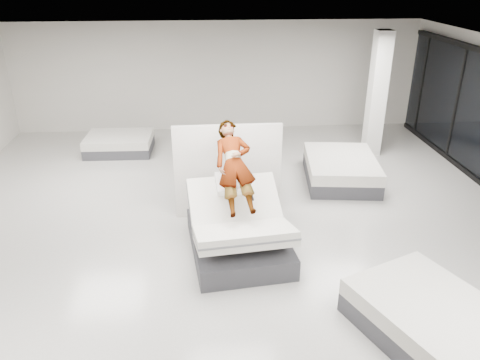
{
  "coord_description": "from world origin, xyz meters",
  "views": [
    {
      "loc": [
        -0.41,
        -6.94,
        4.58
      ],
      "look_at": [
        0.2,
        0.87,
        1.0
      ],
      "focal_mm": 35.0,
      "sensor_mm": 36.0,
      "label": 1
    }
  ],
  "objects_px": {
    "hero_bed": "(238,232)",
    "flat_bed_right_far": "(341,169)",
    "person": "(235,178)",
    "flat_bed_right_near": "(431,320)",
    "flat_bed_left_far": "(119,143)",
    "remote": "(252,197)",
    "column": "(377,95)",
    "divider_panel": "(228,171)"
  },
  "relations": [
    {
      "from": "person",
      "to": "remote",
      "type": "distance_m",
      "value": 0.47
    },
    {
      "from": "divider_panel",
      "to": "flat_bed_left_far",
      "type": "height_order",
      "value": "divider_panel"
    },
    {
      "from": "person",
      "to": "divider_panel",
      "type": "relative_size",
      "value": 0.85
    },
    {
      "from": "flat_bed_right_far",
      "to": "flat_bed_left_far",
      "type": "relative_size",
      "value": 1.28
    },
    {
      "from": "flat_bed_right_far",
      "to": "flat_bed_left_far",
      "type": "distance_m",
      "value": 5.91
    },
    {
      "from": "person",
      "to": "flat_bed_right_near",
      "type": "distance_m",
      "value": 3.7
    },
    {
      "from": "hero_bed",
      "to": "flat_bed_right_near",
      "type": "distance_m",
      "value": 3.32
    },
    {
      "from": "hero_bed",
      "to": "column",
      "type": "relative_size",
      "value": 0.71
    },
    {
      "from": "divider_panel",
      "to": "flat_bed_right_far",
      "type": "xyz_separation_m",
      "value": [
        2.71,
        1.44,
        -0.66
      ]
    },
    {
      "from": "flat_bed_right_near",
      "to": "hero_bed",
      "type": "bearing_deg",
      "value": 136.72
    },
    {
      "from": "remote",
      "to": "flat_bed_left_far",
      "type": "relative_size",
      "value": 0.08
    },
    {
      "from": "divider_panel",
      "to": "flat_bed_right_far",
      "type": "distance_m",
      "value": 3.14
    },
    {
      "from": "person",
      "to": "flat_bed_right_far",
      "type": "xyz_separation_m",
      "value": [
        2.64,
        2.51,
        -1.0
      ]
    },
    {
      "from": "flat_bed_right_far",
      "to": "column",
      "type": "xyz_separation_m",
      "value": [
        1.29,
        1.65,
        1.31
      ]
    },
    {
      "from": "flat_bed_right_near",
      "to": "column",
      "type": "relative_size",
      "value": 0.76
    },
    {
      "from": "hero_bed",
      "to": "person",
      "type": "bearing_deg",
      "value": 96.71
    },
    {
      "from": "hero_bed",
      "to": "divider_panel",
      "type": "relative_size",
      "value": 1.1
    },
    {
      "from": "person",
      "to": "remote",
      "type": "xyz_separation_m",
      "value": [
        0.26,
        -0.32,
        -0.22
      ]
    },
    {
      "from": "remote",
      "to": "flat_bed_right_far",
      "type": "bearing_deg",
      "value": 43.26
    },
    {
      "from": "remote",
      "to": "column",
      "type": "distance_m",
      "value": 5.82
    },
    {
      "from": "hero_bed",
      "to": "flat_bed_right_far",
      "type": "relative_size",
      "value": 1.02
    },
    {
      "from": "divider_panel",
      "to": "remote",
      "type": "bearing_deg",
      "value": -77.58
    },
    {
      "from": "flat_bed_right_near",
      "to": "column",
      "type": "xyz_separation_m",
      "value": [
        1.47,
        6.75,
        1.32
      ]
    },
    {
      "from": "hero_bed",
      "to": "person",
      "type": "relative_size",
      "value": 1.29
    },
    {
      "from": "hero_bed",
      "to": "person",
      "type": "distance_m",
      "value": 0.94
    },
    {
      "from": "hero_bed",
      "to": "column",
      "type": "height_order",
      "value": "column"
    },
    {
      "from": "flat_bed_right_near",
      "to": "flat_bed_left_far",
      "type": "relative_size",
      "value": 1.39
    },
    {
      "from": "person",
      "to": "column",
      "type": "distance_m",
      "value": 5.74
    },
    {
      "from": "hero_bed",
      "to": "flat_bed_left_far",
      "type": "distance_m",
      "value": 5.86
    },
    {
      "from": "flat_bed_right_far",
      "to": "remote",
      "type": "bearing_deg",
      "value": -130.03
    },
    {
      "from": "column",
      "to": "flat_bed_right_far",
      "type": "bearing_deg",
      "value": -127.89
    },
    {
      "from": "remote",
      "to": "flat_bed_right_far",
      "type": "height_order",
      "value": "remote"
    },
    {
      "from": "hero_bed",
      "to": "remote",
      "type": "bearing_deg",
      "value": -3.5
    },
    {
      "from": "flat_bed_right_near",
      "to": "flat_bed_left_far",
      "type": "bearing_deg",
      "value": 125.35
    },
    {
      "from": "divider_panel",
      "to": "flat_bed_left_far",
      "type": "bearing_deg",
      "value": 125.35
    },
    {
      "from": "person",
      "to": "divider_panel",
      "type": "distance_m",
      "value": 1.12
    },
    {
      "from": "column",
      "to": "hero_bed",
      "type": "bearing_deg",
      "value": -131.01
    },
    {
      "from": "remote",
      "to": "flat_bed_right_near",
      "type": "relative_size",
      "value": 0.06
    },
    {
      "from": "divider_panel",
      "to": "column",
      "type": "height_order",
      "value": "column"
    },
    {
      "from": "person",
      "to": "flat_bed_right_far",
      "type": "distance_m",
      "value": 3.78
    },
    {
      "from": "person",
      "to": "flat_bed_right_near",
      "type": "bearing_deg",
      "value": -53.2
    },
    {
      "from": "flat_bed_left_far",
      "to": "person",
      "type": "bearing_deg",
      "value": -59.85
    }
  ]
}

